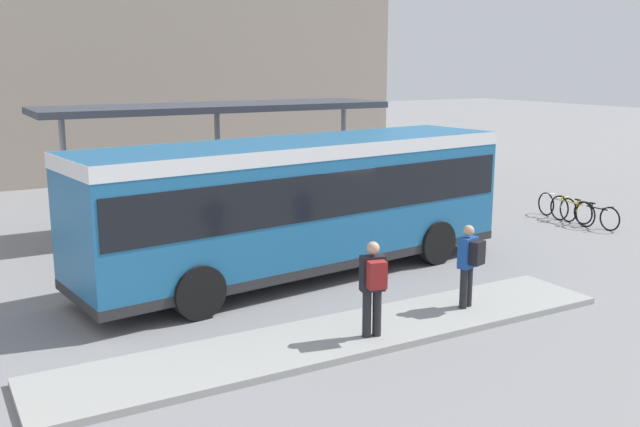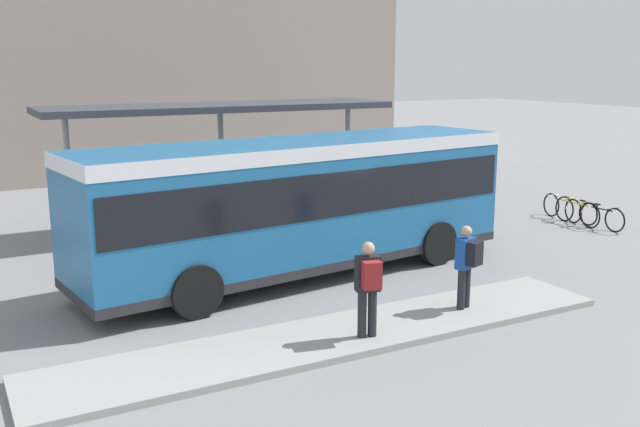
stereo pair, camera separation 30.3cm
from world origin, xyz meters
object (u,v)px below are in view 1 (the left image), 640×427
city_bus (300,198)px  bicycle_white (557,207)px  pedestrian_companion (373,283)px  potted_planter_near_shelter (242,215)px  bicycle_yellow (572,211)px  bicycle_black (596,215)px  pedestrian_waiting (469,261)px

city_bus → bicycle_white: 9.85m
pedestrian_companion → potted_planter_near_shelter: 7.63m
pedestrian_companion → potted_planter_near_shelter: size_ratio=1.14×
city_bus → bicycle_white: (9.65, 1.37, -1.41)m
bicycle_yellow → potted_planter_near_shelter: (-9.44, 2.77, 0.36)m
bicycle_yellow → bicycle_black: bearing=-160.3°
pedestrian_companion → bicycle_yellow: (10.33, 4.80, -0.69)m
bicycle_yellow → pedestrian_waiting: bearing=123.6°
pedestrian_waiting → pedestrian_companion: 2.43m
bicycle_yellow → bicycle_white: bicycle_yellow is taller
pedestrian_waiting → bicycle_black: 8.96m
bicycle_black → potted_planter_near_shelter: 10.26m
bicycle_yellow → potted_planter_near_shelter: size_ratio=1.24×
bicycle_white → pedestrian_waiting: bearing=129.8°
pedestrian_companion → pedestrian_waiting: bearing=-68.3°
bicycle_black → bicycle_white: bearing=-177.1°
bicycle_black → pedestrian_companion: bearing=-67.8°
city_bus → bicycle_white: size_ratio=5.99×
pedestrian_companion → potted_planter_near_shelter: pedestrian_companion is taller
bicycle_yellow → potted_planter_near_shelter: potted_planter_near_shelter is taller
city_bus → pedestrian_waiting: (1.58, -3.79, -0.74)m
potted_planter_near_shelter → pedestrian_companion: bearing=-96.7°
pedestrian_companion → potted_planter_near_shelter: bearing=6.8°
city_bus → bicycle_black: bearing=-7.3°
potted_planter_near_shelter → pedestrian_waiting: bearing=-78.1°
pedestrian_companion → bicycle_yellow: 11.41m
city_bus → bicycle_black: city_bus is taller
pedestrian_waiting → potted_planter_near_shelter: (-1.52, 7.22, -0.29)m
city_bus → bicycle_yellow: city_bus is taller
pedestrian_waiting → pedestrian_companion: bearing=80.6°
city_bus → potted_planter_near_shelter: bearing=82.1°
bicycle_white → bicycle_black: bearing=-170.9°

